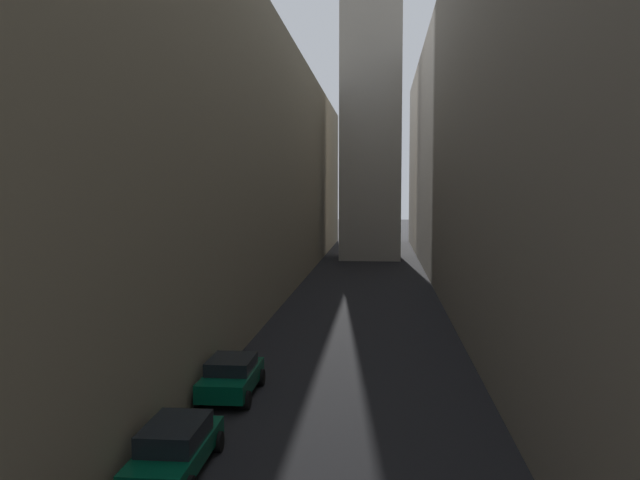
{
  "coord_description": "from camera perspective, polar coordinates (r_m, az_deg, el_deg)",
  "views": [
    {
      "loc": [
        1.29,
        0.82,
        7.9
      ],
      "look_at": [
        0.0,
        14.66,
        6.85
      ],
      "focal_mm": 37.17,
      "sensor_mm": 36.0,
      "label": 1
    }
  ],
  "objects": [
    {
      "name": "building_block_right",
      "position": [
        50.76,
        19.23,
        8.11
      ],
      "size": [
        15.67,
        108.0,
        22.92
      ],
      "primitive_type": "cube",
      "color": "#756B5B",
      "rests_on": "ground"
    },
    {
      "name": "ground_plane",
      "position": [
        47.85,
        3.72,
        -5.19
      ],
      "size": [
        264.0,
        264.0,
        0.0
      ],
      "primitive_type": "plane",
      "color": "black"
    },
    {
      "name": "parked_car_left_far",
      "position": [
        26.1,
        -7.63,
        -11.52
      ],
      "size": [
        2.0,
        4.28,
        1.49
      ],
      "rotation": [
        0.0,
        0.0,
        1.57
      ],
      "color": "#05472D",
      "rests_on": "ground"
    },
    {
      "name": "building_block_left",
      "position": [
        50.6,
        -8.23,
        6.28
      ],
      "size": [
        10.04,
        108.0,
        19.34
      ],
      "primitive_type": "cube",
      "color": "gray",
      "rests_on": "ground"
    },
    {
      "name": "parked_car_left_third",
      "position": [
        19.75,
        -12.35,
        -16.98
      ],
      "size": [
        1.89,
        4.58,
        1.44
      ],
      "rotation": [
        0.0,
        0.0,
        1.57
      ],
      "color": "#05472D",
      "rests_on": "ground"
    },
    {
      "name": "clock_tower",
      "position": [
        79.29,
        4.45,
        18.8
      ],
      "size": [
        7.56,
        7.56,
        53.34
      ],
      "color": "gray",
      "rests_on": "ground"
    }
  ]
}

